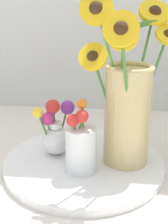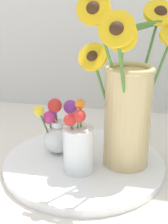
% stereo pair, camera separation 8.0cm
% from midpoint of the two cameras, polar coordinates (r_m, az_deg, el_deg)
% --- Properties ---
extents(ground_plane, '(6.00, 6.00, 0.00)m').
position_cam_midpoint_polar(ground_plane, '(0.86, 0.22, -10.40)').
color(ground_plane, silver).
extents(serving_tray, '(0.44, 0.44, 0.02)m').
position_cam_midpoint_polar(serving_tray, '(0.87, 2.69, -9.34)').
color(serving_tray, white).
rests_on(serving_tray, ground_plane).
extents(mason_jar_sunflowers, '(0.27, 0.26, 0.44)m').
position_cam_midpoint_polar(mason_jar_sunflowers, '(0.80, 10.89, 1.58)').
color(mason_jar_sunflowers, '#D1B77A').
rests_on(mason_jar_sunflowers, serving_tray).
extents(vase_small_center, '(0.08, 0.08, 0.19)m').
position_cam_midpoint_polar(vase_small_center, '(0.78, 1.93, -6.28)').
color(vase_small_center, white).
rests_on(vase_small_center, serving_tray).
extents(vase_bulb_right, '(0.10, 0.11, 0.16)m').
position_cam_midpoint_polar(vase_bulb_right, '(0.88, -2.23, -3.43)').
color(vase_bulb_right, white).
rests_on(vase_bulb_right, serving_tray).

